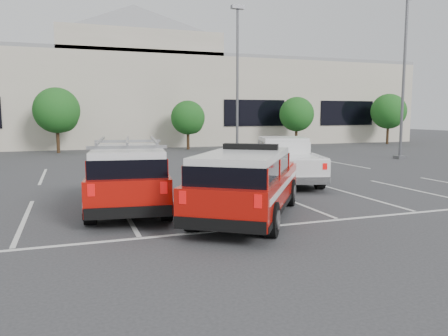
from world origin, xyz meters
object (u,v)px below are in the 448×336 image
at_px(light_pole_right, 404,78).
at_px(light_pole_mid, 237,81).
at_px(ladder_suv, 129,181).
at_px(tree_mid_left, 58,112).
at_px(fire_chief_suv, 247,188).
at_px(tree_mid_right, 189,119).
at_px(tree_right, 297,115).
at_px(tree_far_right, 389,113).
at_px(convention_building, 115,95).
at_px(white_pickup, 285,164).

bearing_deg(light_pole_right, light_pole_mid, 146.31).
bearing_deg(ladder_suv, tree_mid_left, 103.69).
relative_size(light_pole_mid, fire_chief_suv, 1.72).
height_order(tree_mid_right, tree_right, tree_right).
bearing_deg(tree_right, light_pole_right, -85.69).
bearing_deg(tree_mid_left, tree_mid_right, -0.00).
bearing_deg(tree_far_right, convention_building, 158.49).
bearing_deg(convention_building, tree_mid_right, -63.43).
xyz_separation_m(light_pole_mid, white_pickup, (-2.52, -12.14, -4.44)).
distance_m(tree_mid_left, ladder_suv, 21.90).
distance_m(tree_mid_left, tree_right, 20.00).
relative_size(light_pole_right, ladder_suv, 1.80).
xyz_separation_m(light_pole_right, white_pickup, (-11.52, -6.14, -4.44)).
bearing_deg(tree_mid_right, convention_building, 116.57).
relative_size(tree_far_right, white_pickup, 0.75).
xyz_separation_m(tree_far_right, light_pole_right, (-9.09, -12.05, 2.14)).
distance_m(tree_right, fire_chief_suv, 28.06).
bearing_deg(tree_mid_left, light_pole_mid, -26.92).
bearing_deg(fire_chief_suv, light_pole_right, 71.61).
xyz_separation_m(convention_building, tree_mid_left, (-5.09, -9.82, -1.68)).
relative_size(tree_right, light_pole_right, 0.43).
bearing_deg(tree_right, light_pole_mid, -143.23).
distance_m(tree_mid_left, white_pickup, 20.60).
distance_m(light_pole_right, white_pickup, 13.79).
distance_m(tree_mid_right, ladder_suv, 23.02).
distance_m(tree_far_right, light_pole_right, 15.24).
xyz_separation_m(light_pole_mid, light_pole_right, (9.00, -6.00, 0.00)).
xyz_separation_m(tree_mid_left, light_pole_mid, (11.91, -6.05, 2.14)).
relative_size(convention_building, white_pickup, 9.32).
height_order(convention_building, tree_right, convention_building).
height_order(tree_mid_right, ladder_suv, tree_mid_right).
height_order(tree_right, white_pickup, tree_right).
bearing_deg(tree_mid_right, white_pickup, -91.91).
height_order(light_pole_right, ladder_suv, light_pole_right).
bearing_deg(light_pole_right, ladder_suv, -152.57).
bearing_deg(light_pole_mid, tree_mid_right, 107.52).
height_order(tree_mid_left, tree_mid_right, tree_mid_left).
distance_m(tree_far_right, ladder_suv, 35.17).
relative_size(tree_right, white_pickup, 0.69).
bearing_deg(convention_building, light_pole_right, -54.11).
relative_size(tree_mid_right, white_pickup, 0.62).
distance_m(tree_far_right, light_pole_mid, 19.19).
relative_size(convention_building, light_pole_right, 5.86).
bearing_deg(white_pickup, convention_building, 114.89).
height_order(convention_building, light_pole_mid, convention_building).
distance_m(convention_building, fire_chief_suv, 33.87).
bearing_deg(ladder_suv, tree_far_right, 45.52).
xyz_separation_m(convention_building, ladder_suv, (-2.71, -31.48, -3.86)).
height_order(tree_mid_left, ladder_suv, tree_mid_left).
distance_m(tree_mid_left, light_pole_mid, 13.53).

